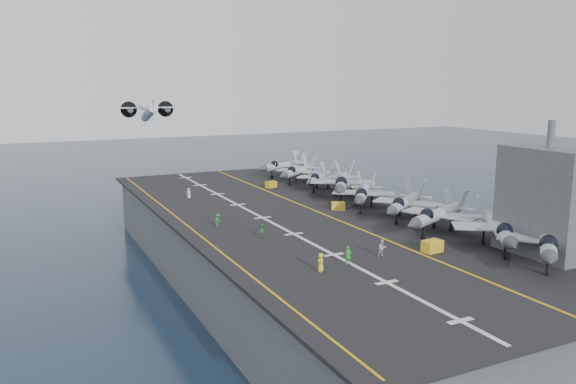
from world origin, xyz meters
name	(u,v)px	position (x,y,z in m)	size (l,w,h in m)	color
ground	(300,281)	(0.00, 0.00, 0.00)	(500.00, 500.00, 0.00)	#142135
hull	(300,249)	(0.00, 0.00, 5.00)	(36.00, 90.00, 10.00)	#56595E
flight_deck	(300,215)	(0.00, 0.00, 10.20)	(38.00, 92.00, 0.40)	black
foul_line	(318,212)	(3.00, 0.00, 10.42)	(0.35, 90.00, 0.02)	gold
landing_centerline	(263,218)	(-6.00, 0.00, 10.42)	(0.50, 90.00, 0.02)	silver
deck_edge_port	(188,226)	(-17.00, 0.00, 10.42)	(0.25, 90.00, 0.02)	gold
deck_edge_stbd	(401,202)	(18.50, 0.00, 10.42)	(0.25, 90.00, 0.02)	gold
island_superstructure	(546,189)	(15.00, -30.00, 17.90)	(5.00, 10.00, 15.00)	#56595E
fighter_jet_0	(547,239)	(12.83, -32.38, 13.03)	(18.03, 17.61, 5.26)	#979EA6
fighter_jet_1	(498,227)	(12.40, -26.04, 12.99)	(16.67, 17.91, 5.18)	#8C949B
fighter_jet_2	(438,213)	(11.08, -17.30, 12.90)	(17.05, 14.64, 5.00)	gray
fighter_jet_3	(405,202)	(12.05, -9.23, 12.82)	(16.75, 15.68, 4.84)	#A2AAB1
fighter_jet_4	(363,192)	(10.66, -0.71, 12.90)	(16.49, 17.20, 4.99)	#A0A8B3
fighter_jet_5	(343,181)	(12.05, 7.73, 13.22)	(18.21, 19.55, 5.65)	gray
fighter_jet_6	(320,177)	(12.32, 15.97, 12.70)	(15.70, 15.48, 4.60)	gray
fighter_jet_7	(299,170)	(12.29, 24.47, 12.82)	(16.74, 15.77, 4.84)	#8E979C
fighter_jet_8	(285,165)	(13.31, 33.03, 12.78)	(16.06, 13.47, 4.75)	#949CA5
tow_cart_a	(432,246)	(4.68, -23.90, 11.07)	(2.41, 1.74, 1.34)	yellow
tow_cart_b	(338,206)	(6.48, -0.19, 11.00)	(2.36, 2.01, 1.20)	gold
tow_cart_c	(271,184)	(5.15, 21.81, 10.98)	(2.21, 1.74, 1.16)	gold
crew_0	(321,262)	(-10.11, -24.38, 11.37)	(1.08, 1.34, 1.95)	yellow
crew_2	(262,231)	(-10.20, -9.62, 11.22)	(1.18, 1.10, 1.64)	green
crew_3	(218,220)	(-13.36, -1.87, 11.26)	(1.24, 1.16, 1.72)	#2B8835
crew_5	(189,193)	(-11.49, 18.58, 11.28)	(1.25, 1.24, 1.76)	silver
crew_6	(348,255)	(-6.40, -23.70, 11.42)	(1.24, 0.85, 2.03)	green
crew_7	(382,248)	(-1.52, -22.91, 11.37)	(1.22, 0.85, 1.95)	silver
transport_plane	(149,113)	(-9.72, 54.83, 23.13)	(20.68, 14.69, 4.72)	silver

